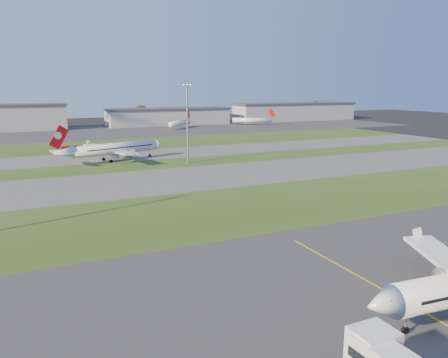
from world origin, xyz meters
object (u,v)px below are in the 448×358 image
mini_jet_far (252,120)px  mini_jet_near (180,123)px  airliner_taxiing (115,149)px  light_mast_centre (187,118)px

mini_jet_far → mini_jet_near: bearing=-150.4°
airliner_taxiing → light_mast_centre: (20.87, -14.37, 10.67)m
mini_jet_far → airliner_taxiing: bearing=-108.9°
airliner_taxiing → light_mast_centre: bearing=128.2°
light_mast_centre → airliner_taxiing: bearing=145.4°
airliner_taxiing → mini_jet_far: bearing=-152.9°
mini_jet_near → mini_jet_far: size_ratio=0.83×
mini_jet_far → light_mast_centre: size_ratio=1.02×
airliner_taxiing → mini_jet_near: size_ratio=1.68×
mini_jet_near → airliner_taxiing: bearing=-165.5°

